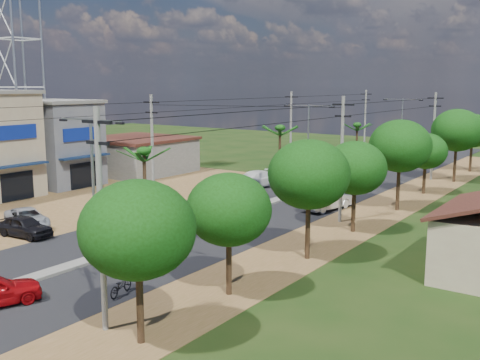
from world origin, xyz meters
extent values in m
plane|color=black|center=(0.00, 0.00, 0.00)|extent=(160.00, 160.00, 0.00)
cube|color=black|center=(0.00, 15.00, 0.02)|extent=(12.00, 110.00, 0.04)
cube|color=#605E56|center=(0.00, 18.00, 0.09)|extent=(1.00, 90.00, 0.18)
cube|color=brown|center=(-15.00, 8.00, 0.02)|extent=(18.00, 46.00, 0.04)
cube|color=brown|center=(8.50, 15.00, 0.01)|extent=(5.00, 90.00, 0.03)
cube|color=#102243|center=(-17.60, 7.00, 3.10)|extent=(0.80, 5.40, 0.15)
cube|color=black|center=(-17.95, 7.00, 1.30)|extent=(0.10, 3.00, 2.40)
cube|color=navy|center=(-17.92, 7.00, 5.85)|extent=(0.12, 4.20, 1.20)
cube|color=#54565D|center=(-22.00, 14.00, 4.00)|extent=(8.00, 6.00, 8.00)
cube|color=#605E56|center=(-22.00, 14.00, 8.15)|extent=(8.40, 6.40, 0.30)
cube|color=#102243|center=(-17.60, 14.00, 3.10)|extent=(0.80, 5.40, 0.15)
cube|color=black|center=(-17.95, 14.00, 1.30)|extent=(0.10, 3.00, 2.40)
cube|color=navy|center=(-17.92, 14.00, 5.20)|extent=(0.12, 4.20, 1.20)
cube|color=#605E56|center=(-21.00, 24.00, 1.80)|extent=(10.00, 10.00, 3.60)
cube|color=black|center=(-21.00, 24.00, 3.80)|extent=(10.40, 10.40, 0.30)
cylinder|color=black|center=(9.50, -6.00, 2.10)|extent=(0.28, 0.28, 4.20)
ellipsoid|color=black|center=(9.50, -6.00, 4.50)|extent=(4.40, 4.40, 3.74)
cylinder|color=black|center=(9.30, 0.00, 1.92)|extent=(0.28, 0.28, 3.85)
ellipsoid|color=black|center=(9.30, 0.00, 4.12)|extent=(4.00, 4.00, 3.40)
cylinder|color=black|center=(9.70, 7.00, 2.27)|extent=(0.28, 0.28, 4.55)
ellipsoid|color=black|center=(9.70, 7.00, 4.88)|extent=(4.60, 4.60, 3.91)
cylinder|color=black|center=(9.40, 14.00, 2.03)|extent=(0.28, 0.28, 4.06)
ellipsoid|color=black|center=(9.40, 14.00, 4.35)|extent=(4.20, 4.20, 3.57)
cylinder|color=black|center=(9.60, 22.00, 2.38)|extent=(0.28, 0.28, 4.76)
ellipsoid|color=black|center=(9.60, 22.00, 5.10)|extent=(4.80, 4.80, 4.08)
cylinder|color=black|center=(9.20, 30.00, 1.82)|extent=(0.28, 0.28, 3.64)
ellipsoid|color=black|center=(9.20, 30.00, 3.90)|extent=(3.80, 3.80, 3.23)
cylinder|color=black|center=(9.80, 38.00, 2.45)|extent=(0.28, 0.28, 4.90)
ellipsoid|color=black|center=(9.80, 38.00, 5.25)|extent=(5.00, 5.00, 4.25)
cylinder|color=black|center=(9.50, 46.00, 2.17)|extent=(0.28, 0.28, 4.34)
ellipsoid|color=black|center=(9.50, 46.00, 4.65)|extent=(4.40, 4.40, 3.74)
cylinder|color=black|center=(0.00, 4.00, 2.90)|extent=(0.22, 0.22, 5.80)
cylinder|color=black|center=(0.00, 20.00, 3.10)|extent=(0.22, 0.22, 6.20)
cylinder|color=black|center=(0.00, 36.00, 2.75)|extent=(0.22, 0.22, 5.50)
cylinder|color=gray|center=(0.00, 0.00, 4.00)|extent=(0.16, 0.16, 8.00)
cube|color=gray|center=(1.20, 0.00, 7.90)|extent=(2.40, 0.08, 0.08)
cube|color=gray|center=(-1.20, 0.00, 7.90)|extent=(2.40, 0.08, 0.08)
cube|color=black|center=(2.30, 0.00, 7.80)|extent=(0.50, 0.18, 0.12)
cube|color=black|center=(-2.30, 0.00, 7.80)|extent=(0.50, 0.18, 0.12)
cylinder|color=gray|center=(0.00, 25.00, 4.00)|extent=(0.16, 0.16, 8.00)
cube|color=gray|center=(1.20, 25.00, 7.90)|extent=(2.40, 0.08, 0.08)
cube|color=gray|center=(-1.20, 25.00, 7.90)|extent=(2.40, 0.08, 0.08)
cube|color=black|center=(2.30, 25.00, 7.80)|extent=(0.50, 0.18, 0.12)
cube|color=black|center=(-2.30, 25.00, 7.80)|extent=(0.50, 0.18, 0.12)
cylinder|color=gray|center=(0.00, 50.00, 4.00)|extent=(0.16, 0.16, 8.00)
cube|color=gray|center=(1.20, 50.00, 7.90)|extent=(2.40, 0.08, 0.08)
cube|color=gray|center=(-1.20, 50.00, 7.90)|extent=(2.40, 0.08, 0.08)
cube|color=black|center=(2.30, 50.00, 7.80)|extent=(0.50, 0.18, 0.12)
cube|color=black|center=(-2.30, 50.00, 7.80)|extent=(0.50, 0.18, 0.12)
cylinder|color=#605E56|center=(-7.00, 12.00, 4.50)|extent=(0.24, 0.24, 9.00)
cube|color=black|center=(-7.00, 12.00, 8.40)|extent=(1.60, 0.12, 0.12)
cube|color=black|center=(-7.00, 12.00, 7.60)|extent=(1.20, 0.12, 0.12)
cylinder|color=#605E56|center=(-7.00, 34.00, 4.50)|extent=(0.24, 0.24, 9.00)
cube|color=black|center=(-7.00, 34.00, 8.40)|extent=(1.60, 0.12, 0.12)
cube|color=black|center=(-7.00, 34.00, 7.60)|extent=(1.20, 0.12, 0.12)
cylinder|color=#605E56|center=(-7.00, 55.00, 4.50)|extent=(0.24, 0.24, 9.00)
cube|color=black|center=(-7.00, 55.00, 8.40)|extent=(1.60, 0.12, 0.12)
cube|color=black|center=(-7.00, 55.00, 7.60)|extent=(1.20, 0.12, 0.12)
cylinder|color=#605E56|center=(7.50, -6.00, 4.50)|extent=(0.24, 0.24, 9.00)
cube|color=black|center=(7.50, -6.00, 8.40)|extent=(1.60, 0.12, 0.12)
cube|color=black|center=(7.50, -6.00, 7.60)|extent=(1.20, 0.12, 0.12)
cylinder|color=#605E56|center=(7.50, 16.00, 4.50)|extent=(0.24, 0.24, 9.00)
cube|color=black|center=(7.50, 16.00, 8.40)|extent=(1.60, 0.12, 0.12)
cube|color=black|center=(7.50, 16.00, 7.60)|extent=(1.20, 0.12, 0.12)
cylinder|color=#605E56|center=(7.50, 38.00, 4.50)|extent=(0.24, 0.24, 9.00)
cube|color=black|center=(7.50, 38.00, 8.40)|extent=(1.60, 0.12, 0.12)
cube|color=black|center=(7.50, 38.00, 7.60)|extent=(1.20, 0.12, 0.12)
imported|color=#ADB0B5|center=(5.00, 18.93, 0.81)|extent=(2.62, 5.15, 1.62)
imported|color=silver|center=(-5.00, 23.49, 0.78)|extent=(3.46, 5.77, 1.57)
imported|color=#ADB0B5|center=(-9.39, 2.00, 0.66)|extent=(5.19, 3.65, 1.32)
imported|color=black|center=(-7.50, 0.51, 0.69)|extent=(4.21, 2.04, 1.38)
imported|color=black|center=(5.20, -3.01, 0.46)|extent=(1.05, 1.85, 0.92)
imported|color=black|center=(-1.20, 19.25, 0.41)|extent=(0.64, 1.60, 0.83)
imported|color=black|center=(-4.30, 33.46, 0.51)|extent=(0.69, 1.74, 1.02)
camera|label=1|loc=(24.20, -20.34, 9.83)|focal=42.00mm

